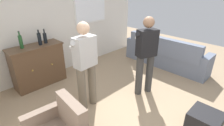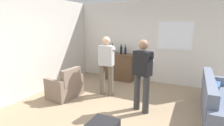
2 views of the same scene
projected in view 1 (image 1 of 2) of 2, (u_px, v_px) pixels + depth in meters
name	position (u px, v px, depth m)	size (l,w,h in m)	color
ground	(141.00, 108.00, 3.44)	(10.40, 10.40, 0.00)	#9E8466
wall_back_with_window	(63.00, 18.00, 4.57)	(5.20, 0.15, 2.80)	silver
couch	(164.00, 55.00, 5.06)	(0.57, 2.46, 0.90)	slate
sideboard_cabinet	(38.00, 65.00, 4.09)	(1.18, 0.49, 0.97)	brown
bottle_wine_green	(45.00, 38.00, 4.02)	(0.08, 0.08, 0.33)	black
bottle_liquor_amber	(39.00, 39.00, 3.89)	(0.08, 0.08, 0.34)	black
bottle_spirits_clear	(21.00, 41.00, 3.69)	(0.08, 0.08, 0.37)	#1E4C23
ottoman	(204.00, 123.00, 2.82)	(0.47, 0.47, 0.38)	black
person_standing_left	(85.00, 63.00, 3.15)	(0.56, 0.49, 1.68)	#6B6051
person_standing_right	(146.00, 53.00, 3.58)	(0.52, 0.52, 1.68)	#383838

